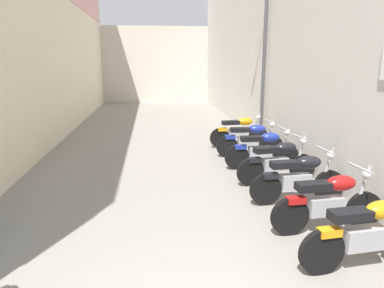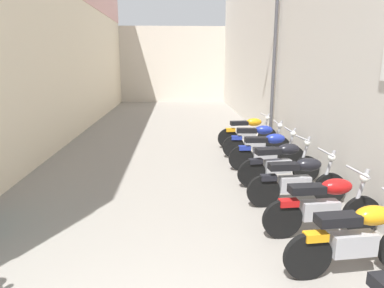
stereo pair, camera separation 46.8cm
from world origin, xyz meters
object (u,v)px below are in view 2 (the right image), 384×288
(motorcycle_fourth, at_px, (298,180))
(street_lamp, at_px, (271,55))
(motorcycle_sixth, at_px, (267,150))
(motorcycle_eighth, at_px, (248,131))
(motorcycle_third, at_px, (324,205))
(motorcycle_seventh, at_px, (257,140))
(motorcycle_second, at_px, (358,237))
(motorcycle_fifth, at_px, (280,162))

(motorcycle_fourth, xyz_separation_m, street_lamp, (0.70, 4.83, 2.27))
(motorcycle_fourth, xyz_separation_m, motorcycle_sixth, (0.00, 2.15, 0.00))
(motorcycle_eighth, bearing_deg, motorcycle_third, -90.00)
(motorcycle_sixth, relative_size, street_lamp, 0.39)
(motorcycle_third, relative_size, motorcycle_seventh, 1.00)
(motorcycle_second, height_order, motorcycle_seventh, same)
(motorcycle_fifth, bearing_deg, motorcycle_second, -90.00)
(motorcycle_sixth, bearing_deg, motorcycle_eighth, 90.00)
(motorcycle_eighth, height_order, street_lamp, street_lamp)
(motorcycle_seventh, relative_size, street_lamp, 0.39)
(motorcycle_second, bearing_deg, motorcycle_third, 90.00)
(motorcycle_second, xyz_separation_m, motorcycle_fifth, (-0.00, 3.23, 0.00))
(motorcycle_second, relative_size, motorcycle_seventh, 1.00)
(street_lamp, bearing_deg, motorcycle_seventh, -113.94)
(motorcycle_third, distance_m, street_lamp, 6.42)
(motorcycle_fourth, distance_m, motorcycle_seventh, 3.25)
(motorcycle_fifth, xyz_separation_m, street_lamp, (0.70, 3.73, 2.27))
(motorcycle_second, xyz_separation_m, motorcycle_fourth, (0.00, 2.13, 0.00))
(motorcycle_third, bearing_deg, motorcycle_fifth, 90.00)
(motorcycle_sixth, bearing_deg, motorcycle_second, -90.00)
(motorcycle_eighth, xyz_separation_m, street_lamp, (0.70, 0.38, 2.27))
(motorcycle_sixth, relative_size, motorcycle_eighth, 1.00)
(motorcycle_third, height_order, motorcycle_fourth, same)
(motorcycle_second, height_order, motorcycle_eighth, same)
(motorcycle_fourth, xyz_separation_m, motorcycle_fifth, (-0.00, 1.10, 0.00))
(motorcycle_eighth, distance_m, street_lamp, 2.40)
(motorcycle_second, height_order, street_lamp, street_lamp)
(motorcycle_third, distance_m, motorcycle_fifth, 2.23)
(motorcycle_third, bearing_deg, motorcycle_eighth, 90.00)
(motorcycle_fourth, height_order, motorcycle_eighth, same)
(motorcycle_second, distance_m, motorcycle_third, 1.00)
(motorcycle_second, bearing_deg, motorcycle_eighth, 90.00)
(motorcycle_third, xyz_separation_m, motorcycle_fifth, (-0.00, 2.23, 0.00))
(motorcycle_second, relative_size, motorcycle_sixth, 1.00)
(motorcycle_third, bearing_deg, motorcycle_second, -90.00)
(motorcycle_fourth, height_order, street_lamp, street_lamp)
(motorcycle_third, relative_size, motorcycle_fifth, 1.01)
(motorcycle_second, height_order, motorcycle_fifth, same)
(motorcycle_seventh, xyz_separation_m, motorcycle_eighth, (-0.00, 1.20, 0.00))
(motorcycle_sixth, relative_size, motorcycle_seventh, 1.00)
(motorcycle_sixth, height_order, motorcycle_seventh, same)
(motorcycle_third, relative_size, motorcycle_fourth, 1.00)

